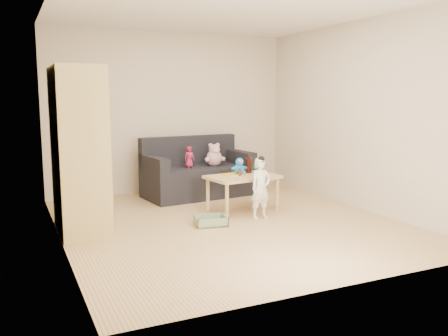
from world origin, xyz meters
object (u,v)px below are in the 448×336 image
play_table (243,193)px  toddler (261,189)px  sofa (199,181)px  wardrobe (79,150)px

play_table → toddler: (0.04, -0.45, 0.14)m
play_table → sofa: bearing=98.4°
wardrobe → sofa: wardrobe is taller
toddler → wardrobe: bearing=165.4°
wardrobe → sofa: size_ratio=1.13×
play_table → toddler: toddler is taller
wardrobe → sofa: (1.97, 1.25, -0.71)m
sofa → play_table: size_ratio=1.77×
wardrobe → sofa: 2.44m
sofa → toddler: size_ratio=2.17×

